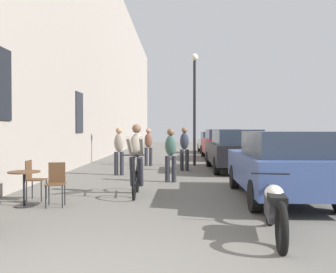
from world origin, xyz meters
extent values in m
cube|color=gray|center=(-3.45, 14.00, 5.77)|extent=(0.50, 68.00, 11.54)
cube|color=black|center=(-3.18, 4.91, 2.64)|extent=(0.04, 1.10, 1.70)
cube|color=black|center=(-3.18, 11.84, 2.29)|extent=(0.04, 1.10, 1.70)
cylinder|color=black|center=(-2.24, 3.94, 0.01)|extent=(0.40, 0.40, 0.02)
cylinder|color=black|center=(-2.24, 3.94, 0.36)|extent=(0.05, 0.05, 0.67)
cylinder|color=#4C331E|center=(-2.24, 3.94, 0.71)|extent=(0.64, 0.64, 0.02)
cylinder|color=black|center=(-1.41, 3.81, 0.23)|extent=(0.02, 0.02, 0.45)
cylinder|color=black|center=(-1.73, 3.76, 0.23)|extent=(0.02, 0.02, 0.45)
cylinder|color=black|center=(-1.45, 4.13, 0.23)|extent=(0.02, 0.02, 0.45)
cylinder|color=black|center=(-1.77, 4.08, 0.23)|extent=(0.02, 0.02, 0.45)
cube|color=#4C331E|center=(-1.59, 3.94, 0.46)|extent=(0.43, 0.43, 0.02)
cube|color=#4C331E|center=(-1.61, 4.12, 0.68)|extent=(0.34, 0.07, 0.42)
cylinder|color=black|center=(-2.08, 4.78, 0.23)|extent=(0.02, 0.02, 0.45)
cylinder|color=black|center=(-2.07, 4.46, 0.23)|extent=(0.02, 0.02, 0.45)
cylinder|color=black|center=(-2.40, 4.78, 0.23)|extent=(0.02, 0.02, 0.45)
cylinder|color=black|center=(-2.40, 4.45, 0.23)|extent=(0.02, 0.02, 0.45)
cube|color=#4C331E|center=(-2.24, 4.62, 0.46)|extent=(0.38, 0.38, 0.02)
cube|color=#4C331E|center=(-2.42, 4.61, 0.68)|extent=(0.02, 0.34, 0.42)
torus|color=black|center=(-0.07, 4.72, 0.33)|extent=(0.07, 0.71, 0.71)
torus|color=black|center=(-0.10, 5.77, 0.33)|extent=(0.07, 0.71, 0.71)
cylinder|color=black|center=(-0.10, 5.68, 0.61)|extent=(0.04, 0.22, 0.58)
cylinder|color=black|center=(-0.08, 5.18, 0.95)|extent=(0.06, 0.83, 0.14)
cylinder|color=black|center=(-0.07, 4.75, 0.67)|extent=(0.04, 0.09, 0.67)
cylinder|color=black|center=(-0.08, 5.27, 0.37)|extent=(0.07, 1.00, 0.12)
cylinder|color=black|center=(-0.07, 4.77, 1.00)|extent=(0.52, 0.04, 0.03)
ellipsoid|color=black|center=(-0.09, 5.59, 0.93)|extent=(0.12, 0.24, 0.06)
ellipsoid|color=#9E9384|center=(-0.09, 5.51, 1.21)|extent=(0.35, 0.36, 0.59)
sphere|color=brown|center=(-0.09, 5.47, 1.60)|extent=(0.22, 0.22, 0.22)
cylinder|color=#26262D|center=(0.01, 5.44, 0.55)|extent=(0.14, 0.40, 0.75)
cylinder|color=#26262D|center=(-0.19, 5.43, 0.55)|extent=(0.14, 0.40, 0.75)
cylinder|color=#9E9384|center=(0.06, 5.13, 1.20)|extent=(0.13, 0.75, 0.48)
cylinder|color=#9E9384|center=(-0.22, 5.12, 1.20)|extent=(0.10, 0.75, 0.48)
cylinder|color=#26262D|center=(0.81, 7.51, 0.39)|extent=(0.14, 0.14, 0.78)
cylinder|color=#26262D|center=(0.61, 7.53, 0.39)|extent=(0.14, 0.14, 0.78)
ellipsoid|color=#38564C|center=(0.71, 7.52, 1.09)|extent=(0.36, 0.27, 0.62)
sphere|color=brown|center=(0.71, 7.52, 1.50)|extent=(0.22, 0.22, 0.22)
cylinder|color=#26262D|center=(-1.00, 9.15, 0.40)|extent=(0.14, 0.14, 0.81)
cylinder|color=#26262D|center=(-1.20, 9.17, 0.40)|extent=(0.14, 0.14, 0.81)
ellipsoid|color=gray|center=(-1.10, 9.16, 1.13)|extent=(0.37, 0.28, 0.64)
sphere|color=#A57A5B|center=(-1.10, 9.16, 1.54)|extent=(0.22, 0.22, 0.22)
cylinder|color=#26262D|center=(1.09, 10.62, 0.41)|extent=(0.14, 0.14, 0.81)
cylinder|color=#26262D|center=(1.29, 10.60, 0.41)|extent=(0.14, 0.14, 0.81)
ellipsoid|color=#2D3342|center=(1.19, 10.61, 1.14)|extent=(0.36, 0.27, 0.65)
sphere|color=brown|center=(1.19, 10.61, 1.56)|extent=(0.22, 0.22, 0.22)
cylinder|color=#26262D|center=(-0.43, 12.48, 0.40)|extent=(0.14, 0.14, 0.80)
cylinder|color=#26262D|center=(-0.23, 12.49, 0.40)|extent=(0.14, 0.14, 0.80)
ellipsoid|color=brown|center=(-0.33, 12.49, 1.11)|extent=(0.35, 0.26, 0.63)
sphere|color=#A57A5B|center=(-0.33, 12.49, 1.52)|extent=(0.22, 0.22, 0.22)
cylinder|color=black|center=(1.67, 12.65, 2.30)|extent=(0.12, 0.12, 4.60)
sphere|color=silver|center=(1.67, 12.65, 4.74)|extent=(0.32, 0.32, 0.32)
cube|color=#384C84|center=(3.23, 4.94, 0.66)|extent=(1.87, 4.35, 0.70)
cube|color=#283342|center=(3.22, 4.42, 1.27)|extent=(1.55, 2.36, 0.52)
cylinder|color=black|center=(2.44, 6.38, 0.31)|extent=(0.21, 0.63, 0.62)
cylinder|color=black|center=(4.07, 6.34, 0.31)|extent=(0.21, 0.63, 0.62)
cylinder|color=black|center=(2.39, 3.53, 0.31)|extent=(0.21, 0.63, 0.62)
cube|color=black|center=(3.11, 10.79, 0.68)|extent=(1.86, 4.44, 0.72)
cube|color=#283342|center=(3.11, 10.25, 1.31)|extent=(1.56, 2.40, 0.54)
cylinder|color=black|center=(2.26, 12.24, 0.32)|extent=(0.21, 0.64, 0.64)
cylinder|color=black|center=(3.93, 12.25, 0.32)|extent=(0.21, 0.64, 0.64)
cylinder|color=black|center=(2.28, 9.32, 0.32)|extent=(0.21, 0.64, 0.64)
cylinder|color=black|center=(3.95, 9.33, 0.32)|extent=(0.21, 0.64, 0.64)
cube|color=maroon|center=(3.29, 16.59, 0.69)|extent=(1.85, 4.47, 0.73)
cube|color=#283342|center=(3.29, 16.06, 1.32)|extent=(1.56, 2.41, 0.54)
cylinder|color=black|center=(2.45, 18.07, 0.32)|extent=(0.21, 0.64, 0.64)
cylinder|color=black|center=(4.13, 18.07, 0.32)|extent=(0.21, 0.64, 0.64)
cylinder|color=black|center=(2.45, 15.12, 0.32)|extent=(0.21, 0.64, 0.64)
cylinder|color=black|center=(4.13, 15.12, 0.32)|extent=(0.21, 0.64, 0.64)
cube|color=#B7B7BC|center=(3.28, 21.84, 0.62)|extent=(1.69, 4.02, 0.65)
cube|color=#283342|center=(3.29, 21.36, 1.19)|extent=(1.41, 2.18, 0.49)
cylinder|color=black|center=(2.52, 23.16, 0.29)|extent=(0.19, 0.58, 0.58)
cylinder|color=black|center=(4.03, 23.17, 0.29)|extent=(0.19, 0.58, 0.58)
cylinder|color=black|center=(2.53, 20.51, 0.29)|extent=(0.19, 0.58, 0.58)
cylinder|color=black|center=(4.05, 20.52, 0.29)|extent=(0.19, 0.58, 0.58)
torus|color=black|center=(2.44, 2.67, 0.30)|extent=(0.19, 0.70, 0.69)
torus|color=black|center=(2.24, 1.24, 0.30)|extent=(0.20, 0.71, 0.70)
cube|color=#333338|center=(2.34, 1.96, 0.40)|extent=(0.35, 0.79, 0.28)
ellipsoid|color=beige|center=(2.36, 2.06, 0.62)|extent=(0.35, 0.55, 0.24)
cube|color=black|center=(2.30, 1.68, 0.60)|extent=(0.30, 0.47, 0.10)
cylinder|color=black|center=(2.43, 2.58, 0.85)|extent=(0.62, 0.12, 0.03)
camera|label=1|loc=(0.89, -3.51, 1.57)|focal=39.46mm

